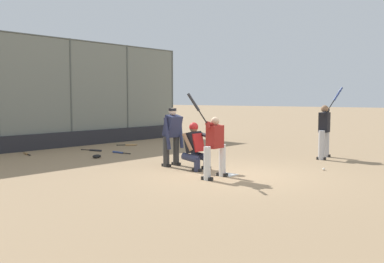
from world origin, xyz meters
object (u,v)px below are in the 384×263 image
Objects in this scene: catcher_behind_plate at (196,145)px; baseball_loose at (324,169)px; spare_bat_near_backstop at (119,152)px; spare_bat_third_base_side at (26,154)px; spare_bat_first_base_side at (130,145)px; fielding_glove_on_dirt at (97,156)px; spare_bat_by_padding at (94,150)px; batter_at_plate at (214,145)px; batter_on_deck at (324,129)px; umpire_home at (172,135)px.

catcher_behind_plate is 3.44m from baseball_loose.
spare_bat_near_backstop and spare_bat_third_base_side have the same top height.
spare_bat_third_base_side is at bearing -150.44° from spare_bat_first_base_side.
fielding_glove_on_dirt is (-0.96, 2.55, 0.02)m from spare_bat_third_base_side.
batter_at_plate is at bearing -28.31° from spare_bat_by_padding.
fielding_glove_on_dirt reaches higher than spare_bat_near_backstop.
spare_bat_third_base_side is 11.16× the size of baseball_loose.
spare_bat_third_base_side is 2.65× the size of fielding_glove_on_dirt.
catcher_behind_plate is 1.44× the size of spare_bat_near_backstop.
spare_bat_by_padding is 1.91m from fielding_glove_on_dirt.
batter_on_deck is at bearing -128.21° from spare_bat_third_base_side.
spare_bat_near_backstop is at bearing -111.12° from batter_at_plate.
spare_bat_third_base_side is at bearing 111.64° from batter_on_deck.
baseball_loose is at bearing 147.35° from batter_at_plate.
catcher_behind_plate is at bearing -79.19° from spare_bat_first_base_side.
umpire_home is 4.21m from baseball_loose.
catcher_behind_plate is 1.54× the size of spare_bat_third_base_side.
baseball_loose is (0.90, 8.56, 0.00)m from spare_bat_first_base_side.
batter_at_plate reaches higher than fielding_glove_on_dirt.
catcher_behind_plate is 17.15× the size of baseball_loose.
batter_on_deck reaches higher than spare_bat_third_base_side.
spare_bat_first_base_side is at bearing 85.98° from spare_bat_by_padding.
spare_bat_by_padding is at bearing 5.98° from spare_bat_near_backstop.
batter_on_deck is at bearing 129.36° from fielding_glove_on_dirt.
spare_bat_near_backstop is 1.30m from fielding_glove_on_dirt.
spare_bat_near_backstop is 1.07× the size of spare_bat_third_base_side.
spare_bat_near_backstop is 1.31× the size of spare_bat_first_base_side.
spare_bat_first_base_side is at bearing -80.61° from spare_bat_third_base_side.
catcher_behind_plate is 0.77× the size of umpire_home.
umpire_home is 3.59m from spare_bat_near_backstop.
batter_at_plate is 7.66m from spare_bat_third_base_side.
spare_bat_near_backstop is 0.99× the size of spare_bat_by_padding.
baseball_loose is (-1.19, 8.16, 0.00)m from spare_bat_by_padding.
spare_bat_by_padding is at bearing 103.37° from batter_on_deck.
baseball_loose is (-2.30, 6.60, -0.02)m from fielding_glove_on_dirt.
catcher_behind_plate reaches higher than fielding_glove_on_dirt.
spare_bat_near_backstop is 1.21m from spare_bat_by_padding.
batter_at_plate is 2.20m from umpire_home.
spare_bat_near_backstop is 2.52m from spare_bat_first_base_side.
fielding_glove_on_dirt is at bearing -98.79° from batter_at_plate.
batter_at_plate reaches higher than spare_bat_third_base_side.
umpire_home is at bearing -24.97° from spare_bat_by_padding.
batter_at_plate is at bearing 73.31° from umpire_home.
catcher_behind_plate is 3.98m from fielding_glove_on_dirt.
catcher_behind_plate reaches higher than spare_bat_by_padding.
batter_at_plate reaches higher than baseball_loose.
spare_bat_by_padding and spare_bat_first_base_side have the same top height.
fielding_glove_on_dirt is (4.60, -5.61, -0.87)m from batter_on_deck.
batter_at_plate reaches higher than spare_bat_by_padding.
batter_at_plate is at bearing 161.30° from spare_bat_near_backstop.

